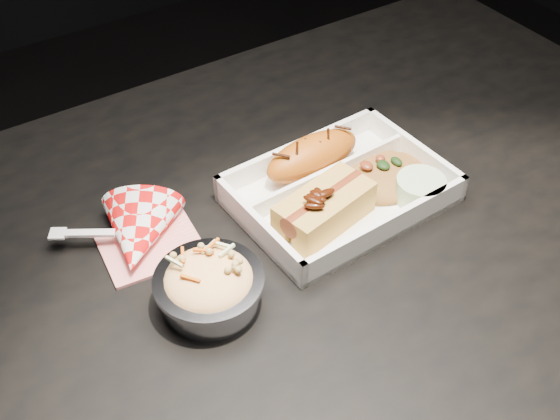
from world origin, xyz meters
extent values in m
cube|color=black|center=(0.00, 0.00, 0.73)|extent=(1.20, 0.80, 0.03)
cylinder|color=black|center=(0.55, 0.35, 0.36)|extent=(0.05, 0.05, 0.72)
cube|color=white|center=(0.08, 0.03, 0.75)|extent=(0.26, 0.19, 0.01)
cube|color=white|center=(0.07, 0.12, 0.77)|extent=(0.25, 0.02, 0.04)
cube|color=white|center=(0.08, -0.06, 0.77)|extent=(0.25, 0.02, 0.04)
cube|color=white|center=(-0.05, 0.02, 0.77)|extent=(0.02, 0.18, 0.04)
cube|color=white|center=(0.20, 0.03, 0.77)|extent=(0.02, 0.18, 0.04)
cube|color=white|center=(0.07, 0.05, 0.77)|extent=(0.23, 0.02, 0.03)
ellipsoid|color=#B05511|center=(0.07, 0.09, 0.78)|extent=(0.14, 0.06, 0.05)
cube|color=gold|center=(0.04, -0.01, 0.78)|extent=(0.12, 0.05, 0.04)
cube|color=gold|center=(0.03, 0.02, 0.78)|extent=(0.12, 0.05, 0.04)
cylinder|color=maroon|center=(0.03, 0.00, 0.79)|extent=(0.12, 0.05, 0.03)
ellipsoid|color=#99632C|center=(0.14, 0.02, 0.77)|extent=(0.12, 0.10, 0.03)
cylinder|color=#B1CF9D|center=(0.15, -0.03, 0.77)|extent=(0.06, 0.06, 0.03)
cylinder|color=silver|center=(-0.14, -0.03, 0.77)|extent=(0.10, 0.10, 0.04)
cylinder|color=silver|center=(-0.14, -0.03, 0.79)|extent=(0.12, 0.12, 0.01)
ellipsoid|color=beige|center=(-0.14, -0.03, 0.79)|extent=(0.09, 0.09, 0.04)
cube|color=red|center=(-0.15, 0.08, 0.75)|extent=(0.12, 0.10, 0.00)
cone|color=red|center=(-0.16, 0.09, 0.77)|extent=(0.14, 0.15, 0.10)
cube|color=white|center=(-0.21, 0.12, 0.77)|extent=(0.06, 0.04, 0.00)
cube|color=white|center=(-0.24, 0.14, 0.77)|extent=(0.02, 0.02, 0.00)
camera|label=1|loc=(-0.33, -0.47, 1.33)|focal=45.00mm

